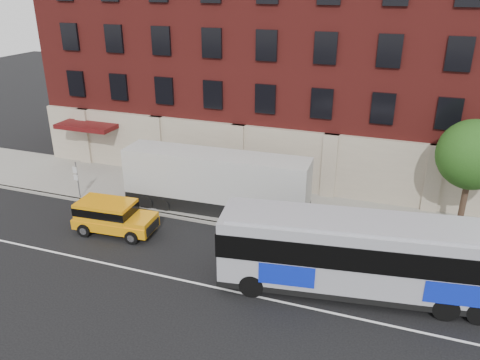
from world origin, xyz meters
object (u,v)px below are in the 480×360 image
(sign_pole, at_px, (77,178))
(city_bus, at_px, (371,254))
(yellow_suv, at_px, (111,215))
(shipping_container, at_px, (216,183))
(street_tree, at_px, (473,158))

(sign_pole, bearing_deg, city_bus, -11.76)
(city_bus, distance_m, yellow_suv, 13.71)
(sign_pole, bearing_deg, shipping_container, 9.54)
(city_bus, distance_m, shipping_container, 10.64)
(street_tree, bearing_deg, yellow_suv, -160.97)
(street_tree, distance_m, shipping_container, 13.78)
(city_bus, bearing_deg, shipping_container, 150.82)
(yellow_suv, bearing_deg, street_tree, 19.03)
(sign_pole, bearing_deg, yellow_suv, -33.06)
(city_bus, xyz_separation_m, yellow_suv, (-13.65, 0.94, -0.94))
(shipping_container, bearing_deg, sign_pole, -170.46)
(city_bus, xyz_separation_m, shipping_container, (-9.29, 5.19, -0.16))
(yellow_suv, bearing_deg, sign_pole, 146.94)
(street_tree, distance_m, yellow_suv, 19.09)
(sign_pole, distance_m, city_bus, 18.32)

